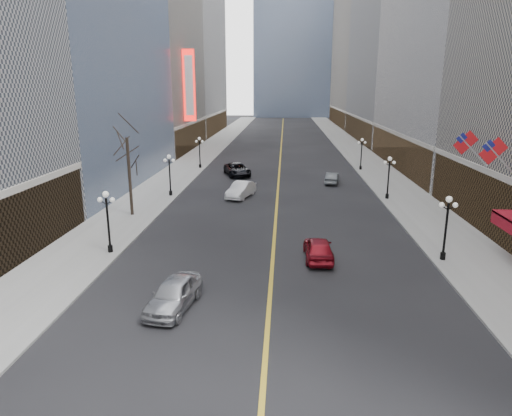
# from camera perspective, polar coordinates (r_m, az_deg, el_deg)

# --- Properties ---
(sidewalk_east) EXTENTS (6.00, 230.00, 0.15)m
(sidewalk_east) POSITION_cam_1_polar(r_m,az_deg,el_deg) (72.64, 14.15, 5.18)
(sidewalk_east) COLOR gray
(sidewalk_east) RESTS_ON ground
(sidewalk_west) EXTENTS (6.00, 230.00, 0.15)m
(sidewalk_west) POSITION_cam_1_polar(r_m,az_deg,el_deg) (72.92, -8.13, 5.51)
(sidewalk_west) COLOR gray
(sidewalk_west) RESTS_ON ground
(lane_line) EXTENTS (0.25, 200.00, 0.02)m
(lane_line) POSITION_cam_1_polar(r_m,az_deg,el_deg) (81.31, 3.08, 6.55)
(lane_line) COLOR gold
(lane_line) RESTS_ON ground
(bldg_east_c) EXTENTS (26.60, 40.60, 48.80)m
(bldg_east_c) POSITION_cam_1_polar(r_m,az_deg,el_deg) (111.09, 20.11, 20.45)
(bldg_east_c) COLOR gray
(bldg_east_c) RESTS_ON ground
(bldg_east_d) EXTENTS (26.60, 46.60, 62.80)m
(bldg_east_d) POSITION_cam_1_polar(r_m,az_deg,el_deg) (153.52, 15.65, 21.62)
(bldg_east_d) COLOR gray
(bldg_east_d) RESTS_ON ground
(bldg_west_c) EXTENTS (26.60, 30.60, 50.80)m
(bldg_west_c) POSITION_cam_1_polar(r_m,az_deg,el_deg) (93.63, -16.84, 22.53)
(bldg_west_c) COLOR gray
(bldg_west_c) RESTS_ON ground
(streetlamp_east_1) EXTENTS (1.26, 0.44, 4.52)m
(streetlamp_east_1) POSITION_cam_1_polar(r_m,az_deg,el_deg) (33.59, 22.73, -1.55)
(streetlamp_east_1) COLOR black
(streetlamp_east_1) RESTS_ON sidewalk_east
(streetlamp_east_2) EXTENTS (1.26, 0.44, 4.52)m
(streetlamp_east_2) POSITION_cam_1_polar(r_m,az_deg,el_deg) (50.49, 16.27, 4.20)
(streetlamp_east_2) COLOR black
(streetlamp_east_2) RESTS_ON sidewalk_east
(streetlamp_east_3) EXTENTS (1.26, 0.44, 4.52)m
(streetlamp_east_3) POSITION_cam_1_polar(r_m,az_deg,el_deg) (67.95, 13.05, 7.01)
(streetlamp_east_3) COLOR black
(streetlamp_east_3) RESTS_ON sidewalk_east
(streetlamp_west_1) EXTENTS (1.26, 0.44, 4.52)m
(streetlamp_west_1) POSITION_cam_1_polar(r_m,az_deg,el_deg) (34.09, -18.08, -0.89)
(streetlamp_west_1) COLOR black
(streetlamp_west_1) RESTS_ON sidewalk_west
(streetlamp_west_2) EXTENTS (1.26, 0.44, 4.52)m
(streetlamp_west_2) POSITION_cam_1_polar(r_m,az_deg,el_deg) (50.82, -10.75, 4.60)
(streetlamp_west_2) COLOR black
(streetlamp_west_2) RESTS_ON sidewalk_west
(streetlamp_west_3) EXTENTS (1.26, 0.44, 4.52)m
(streetlamp_west_3) POSITION_cam_1_polar(r_m,az_deg,el_deg) (68.20, -7.06, 7.31)
(streetlamp_west_3) COLOR black
(streetlamp_west_3) RESTS_ON sidewalk_west
(flag_4) EXTENTS (2.87, 0.12, 2.87)m
(flag_4) POSITION_cam_1_polar(r_m,az_deg,el_deg) (35.87, 27.75, 6.06)
(flag_4) COLOR #B2B2B7
(flag_4) RESTS_ON ground
(flag_5) EXTENTS (2.87, 0.12, 2.87)m
(flag_5) POSITION_cam_1_polar(r_m,az_deg,el_deg) (40.45, 24.94, 7.20)
(flag_5) COLOR #B2B2B7
(flag_5) RESTS_ON ground
(awning_c) EXTENTS (1.40, 4.00, 0.93)m
(awning_c) POSITION_cam_1_polar(r_m,az_deg,el_deg) (35.21, 29.39, -1.31)
(awning_c) COLOR maroon
(awning_c) RESTS_ON ground
(theatre_marquee) EXTENTS (2.00, 0.55, 12.00)m
(theatre_marquee) POSITION_cam_1_polar(r_m,az_deg,el_deg) (82.16, -8.34, 14.90)
(theatre_marquee) COLOR red
(theatre_marquee) RESTS_ON ground
(tree_west_far) EXTENTS (3.60, 3.60, 7.92)m
(tree_west_far) POSITION_cam_1_polar(r_m,az_deg,el_deg) (43.23, -15.75, 7.02)
(tree_west_far) COLOR #2D231C
(tree_west_far) RESTS_ON sidewalk_west
(car_nb_near) EXTENTS (2.74, 5.17, 1.67)m
(car_nb_near) POSITION_cam_1_polar(r_m,az_deg,el_deg) (25.61, -10.23, -10.54)
(car_nb_near) COLOR #AAADB2
(car_nb_near) RESTS_ON ground
(car_nb_mid) EXTENTS (3.13, 5.40, 1.68)m
(car_nb_mid) POSITION_cam_1_polar(r_m,az_deg,el_deg) (50.04, -1.89, 2.29)
(car_nb_mid) COLOR silver
(car_nb_mid) RESTS_ON ground
(car_nb_far) EXTENTS (4.64, 6.72, 1.71)m
(car_nb_far) POSITION_cam_1_polar(r_m,az_deg,el_deg) (62.54, -2.36, 4.83)
(car_nb_far) COLOR black
(car_nb_far) RESTS_ON ground
(car_sb_mid) EXTENTS (2.03, 4.81, 1.62)m
(car_sb_mid) POSITION_cam_1_polar(r_m,az_deg,el_deg) (32.31, 7.81, -5.02)
(car_sb_mid) COLOR maroon
(car_sb_mid) RESTS_ON ground
(car_sb_far) EXTENTS (2.20, 4.42, 1.39)m
(car_sb_far) POSITION_cam_1_polar(r_m,az_deg,el_deg) (58.10, 9.50, 3.71)
(car_sb_far) COLOR #4E5256
(car_sb_far) RESTS_ON ground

